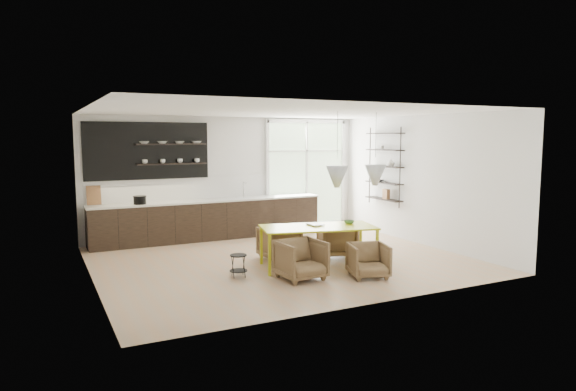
# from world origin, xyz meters

# --- Properties ---
(room) EXTENTS (7.02, 6.01, 2.91)m
(room) POSITION_xyz_m (0.58, 1.10, 1.46)
(room) COLOR tan
(room) RESTS_ON ground
(kitchen_run) EXTENTS (5.54, 0.69, 2.75)m
(kitchen_run) POSITION_xyz_m (-0.70, 2.69, 0.60)
(kitchen_run) COLOR black
(kitchen_run) RESTS_ON ground
(right_shelving) EXTENTS (0.26, 1.22, 1.90)m
(right_shelving) POSITION_xyz_m (3.36, 1.17, 1.65)
(right_shelving) COLOR black
(right_shelving) RESTS_ON ground
(dining_table) EXTENTS (2.26, 1.41, 0.76)m
(dining_table) POSITION_xyz_m (0.38, -0.78, 0.71)
(dining_table) COLOR #C7CE10
(dining_table) RESTS_ON ground
(armchair_back_left) EXTENTS (0.73, 0.75, 0.65)m
(armchair_back_left) POSITION_xyz_m (-0.00, 0.12, 0.32)
(armchair_back_left) COLOR brown
(armchair_back_left) RESTS_ON ground
(armchair_back_right) EXTENTS (0.91, 0.93, 0.67)m
(armchair_back_right) POSITION_xyz_m (1.13, -0.23, 0.33)
(armchair_back_right) COLOR brown
(armchair_back_right) RESTS_ON ground
(armchair_front_left) EXTENTS (0.77, 0.79, 0.68)m
(armchair_front_left) POSITION_xyz_m (-0.30, -1.38, 0.34)
(armchair_front_left) COLOR brown
(armchair_front_left) RESTS_ON ground
(armchair_front_right) EXTENTS (0.79, 0.80, 0.59)m
(armchair_front_right) POSITION_xyz_m (0.80, -1.79, 0.30)
(armchair_front_right) COLOR brown
(armchair_front_right) RESTS_ON ground
(wire_stool) EXTENTS (0.31, 0.31, 0.39)m
(wire_stool) POSITION_xyz_m (-1.20, -0.77, 0.25)
(wire_stool) COLOR black
(wire_stool) RESTS_ON ground
(table_book) EXTENTS (0.25, 0.33, 0.03)m
(table_book) POSITION_xyz_m (0.27, -0.66, 0.78)
(table_book) COLOR white
(table_book) RESTS_ON dining_table
(table_bowl) EXTENTS (0.20, 0.20, 0.06)m
(table_bowl) POSITION_xyz_m (1.07, -0.77, 0.80)
(table_bowl) COLOR #4C7B45
(table_bowl) RESTS_ON dining_table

